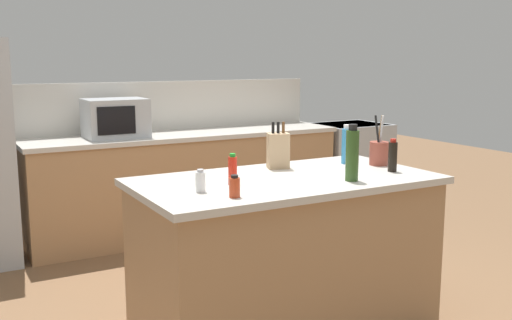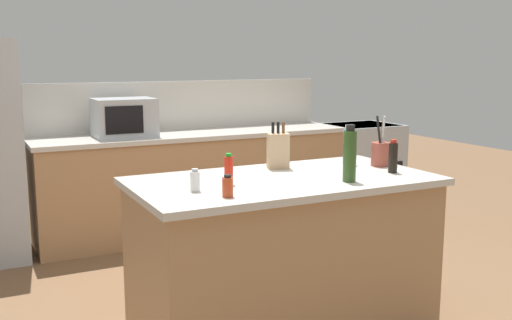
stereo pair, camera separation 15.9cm
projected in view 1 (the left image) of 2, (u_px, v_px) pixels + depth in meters
back_counter_run at (187, 183)px, 5.56m from camera, size 2.93×0.66×0.94m
wall_backsplash at (173, 105)px, 5.71m from camera, size 2.89×0.03×0.46m
kitchen_island at (285, 255)px, 3.52m from camera, size 1.74×0.92×0.94m
range_oven at (349, 166)px, 6.47m from camera, size 0.76×0.65×0.92m
microwave at (115, 118)px, 5.14m from camera, size 0.52×0.39×0.33m
knife_block at (278, 150)px, 3.72m from camera, size 0.16×0.14×0.29m
utensil_crock at (379, 152)px, 3.84m from camera, size 0.12×0.12×0.32m
hot_sauce_bottle at (233, 170)px, 3.24m from camera, size 0.05×0.05×0.17m
olive_oil_bottle at (352, 154)px, 3.33m from camera, size 0.07×0.07×0.32m
spice_jar_paprika at (235, 187)px, 2.95m from camera, size 0.06×0.06×0.11m
soy_sauce_bottle at (393, 156)px, 3.61m from camera, size 0.05×0.05×0.20m
salt_shaker at (200, 181)px, 3.07m from camera, size 0.05×0.05×0.12m
dish_soap_bottle at (346, 145)px, 3.88m from camera, size 0.06×0.06×0.25m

